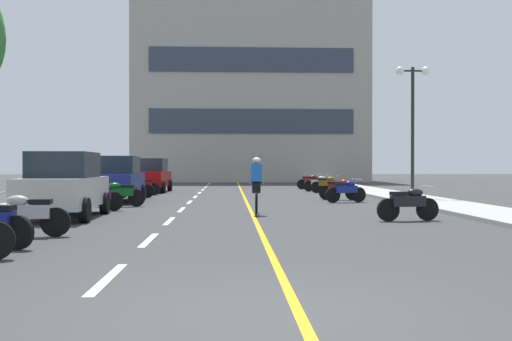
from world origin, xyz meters
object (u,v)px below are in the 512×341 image
object	(u,v)px
street_lamp_mid	(413,102)
motorcycle_11	(318,183)
parked_car_far	(151,175)
motorcycle_4	(96,196)
motorcycle_6	(346,190)
motorcycle_3	(408,203)
motorcycle_9	(142,186)
motorcycle_10	(327,184)
motorcycle_8	(135,187)
motorcycle_7	(339,189)
parked_car_mid	(117,179)
motorcycle_12	(311,181)
motorcycle_5	(120,193)
parked_car_near	(64,185)
motorcycle_2	(27,214)
cyclist_rider	(256,185)

from	to	relation	value
street_lamp_mid	motorcycle_11	distance (m)	9.28
parked_car_far	motorcycle_4	xyz separation A→B (m)	(0.04, -13.65, -0.44)
motorcycle_4	motorcycle_6	xyz separation A→B (m)	(8.76, 4.12, 0.00)
motorcycle_3	motorcycle_11	size ratio (longest dim) A/B	1.00
motorcycle_9	motorcycle_10	world-z (taller)	same
motorcycle_8	motorcycle_9	world-z (taller)	same
street_lamp_mid	motorcycle_7	xyz separation A→B (m)	(-3.18, -0.28, -3.65)
motorcycle_4	motorcycle_6	size ratio (longest dim) A/B	0.98
street_lamp_mid	parked_car_mid	world-z (taller)	street_lamp_mid
motorcycle_12	motorcycle_7	bearing A→B (deg)	-91.69
motorcycle_3	motorcycle_8	xyz separation A→B (m)	(-8.89, 11.61, 0.00)
parked_car_mid	motorcycle_5	distance (m)	3.15
motorcycle_12	street_lamp_mid	bearing A→B (deg)	-75.65
motorcycle_6	motorcycle_7	bearing A→B (deg)	88.15
motorcycle_5	motorcycle_8	distance (m)	5.92
motorcycle_10	motorcycle_4	bearing A→B (deg)	-127.52
parked_car_mid	motorcycle_6	world-z (taller)	parked_car_mid
parked_car_near	parked_car_mid	world-z (taller)	same
motorcycle_7	motorcycle_10	size ratio (longest dim) A/B	0.97
street_lamp_mid	parked_car_near	world-z (taller)	street_lamp_mid
motorcycle_4	parked_car_near	bearing A→B (deg)	-97.81
street_lamp_mid	motorcycle_4	distance (m)	13.94
parked_car_near	motorcycle_9	size ratio (longest dim) A/B	2.49
motorcycle_2	motorcycle_7	xyz separation A→B (m)	(8.70, 12.61, 0.00)
motorcycle_2	motorcycle_5	bearing A→B (deg)	88.17
parked_car_near	cyclist_rider	bearing A→B (deg)	9.33
motorcycle_3	motorcycle_4	size ratio (longest dim) A/B	1.03
street_lamp_mid	cyclist_rider	world-z (taller)	street_lamp_mid
parked_car_mid	motorcycle_2	size ratio (longest dim) A/B	2.48
street_lamp_mid	motorcycle_2	world-z (taller)	street_lamp_mid
motorcycle_5	parked_car_mid	bearing A→B (deg)	102.43
motorcycle_4	motorcycle_2	bearing A→B (deg)	-89.01
motorcycle_8	motorcycle_11	world-z (taller)	same
street_lamp_mid	motorcycle_6	world-z (taller)	street_lamp_mid
motorcycle_9	motorcycle_11	bearing A→B (deg)	23.62
motorcycle_3	motorcycle_9	size ratio (longest dim) A/B	1.00
motorcycle_2	motorcycle_12	bearing A→B (deg)	69.37
street_lamp_mid	motorcycle_10	world-z (taller)	street_lamp_mid
motorcycle_2	motorcycle_4	xyz separation A→B (m)	(-0.12, 6.80, 0.00)
motorcycle_3	motorcycle_12	xyz separation A→B (m)	(0.27, 20.87, 0.00)
motorcycle_5	motorcycle_11	distance (m)	14.95
motorcycle_8	parked_car_near	bearing A→B (deg)	-91.81
motorcycle_8	motorcycle_11	bearing A→B (deg)	34.04
motorcycle_2	motorcycle_4	bearing A→B (deg)	90.99
motorcycle_5	motorcycle_11	xyz separation A→B (m)	(8.77, 12.11, 0.00)
parked_car_mid	motorcycle_12	bearing A→B (deg)	52.13
motorcycle_10	motorcycle_2	bearing A→B (deg)	-115.92
motorcycle_2	motorcycle_10	size ratio (longest dim) A/B	1.00
cyclist_rider	motorcycle_5	bearing A→B (deg)	142.38
parked_car_mid	motorcycle_2	bearing A→B (deg)	-88.12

